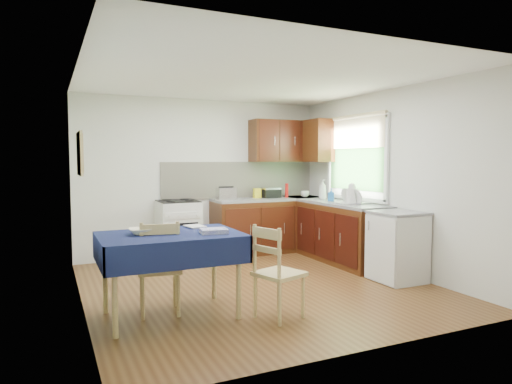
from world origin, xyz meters
name	(u,v)px	position (x,y,z in m)	size (l,w,h in m)	color
floor	(257,285)	(0.00, 0.00, 0.00)	(4.20, 4.20, 0.00)	#4E2D14
ceiling	(257,78)	(0.00, 0.00, 2.50)	(4.00, 4.20, 0.02)	white
wall_back	(203,177)	(0.00, 2.10, 1.25)	(4.00, 0.02, 2.50)	silver
wall_front	(369,196)	(0.00, -2.10, 1.25)	(4.00, 0.02, 2.50)	silver
wall_left	(80,188)	(-2.00, 0.00, 1.25)	(0.02, 4.20, 2.50)	silver
wall_right	(388,180)	(2.00, 0.00, 1.25)	(0.02, 4.20, 2.50)	silver
base_cabinets	(301,229)	(1.36, 1.26, 0.43)	(1.90, 2.30, 0.86)	#371409
worktop_back	(269,199)	(1.05, 1.80, 0.88)	(1.90, 0.60, 0.04)	slate
worktop_right	(342,204)	(1.70, 0.65, 0.88)	(0.60, 1.70, 0.04)	slate
worktop_corner	(303,198)	(1.70, 1.80, 0.88)	(0.60, 0.60, 0.04)	slate
splashback	(240,180)	(0.65, 2.08, 1.20)	(2.70, 0.02, 0.60)	beige
upper_cabinets	(294,141)	(1.52, 1.80, 1.85)	(1.20, 0.85, 0.70)	#371409
stove	(178,230)	(-0.50, 1.80, 0.46)	(0.60, 0.61, 0.92)	silver
window	(356,152)	(1.97, 0.70, 1.65)	(0.04, 1.48, 1.26)	#255021
fridge	(398,246)	(1.70, -0.55, 0.44)	(0.58, 0.60, 0.89)	silver
corkboard	(80,154)	(-1.97, 0.30, 1.60)	(0.04, 0.62, 0.47)	#A48852
dining_table	(170,244)	(-1.23, -0.63, 0.71)	(1.35, 0.91, 0.82)	#0D1837
chair_far	(159,265)	(-1.32, -0.55, 0.50)	(0.48, 0.48, 0.94)	#A48852
chair_near	(276,269)	(-0.33, -1.14, 0.48)	(0.51, 0.51, 0.91)	#A48852
toaster	(226,194)	(0.24, 1.69, 1.00)	(0.29, 0.18, 0.22)	silver
sandwich_press	(270,193)	(1.10, 1.86, 0.98)	(0.29, 0.25, 0.17)	black
sauce_bottle	(287,191)	(1.35, 1.74, 1.02)	(0.05, 0.05, 0.24)	red
yellow_packet	(257,193)	(0.87, 1.88, 0.98)	(0.12, 0.08, 0.16)	yellow
dish_rack	(351,202)	(1.69, 0.41, 0.93)	(0.46, 0.35, 0.22)	gray
kettle	(352,195)	(1.69, 0.40, 1.03)	(0.18, 0.18, 0.30)	silver
cup	(305,194)	(1.66, 1.66, 0.95)	(0.14, 0.14, 0.11)	silver
soap_bottle_a	(323,190)	(1.69, 1.16, 1.06)	(0.12, 0.12, 0.32)	silver
soap_bottle_b	(331,195)	(1.65, 0.87, 1.00)	(0.09, 0.09, 0.20)	#1D5AAD
soap_bottle_c	(350,198)	(1.69, 0.44, 0.99)	(0.14, 0.14, 0.17)	#227C28
plate_bowl	(142,231)	(-1.49, -0.57, 0.85)	(0.25, 0.25, 0.06)	#EEE8C2
book	(188,227)	(-0.97, -0.35, 0.83)	(0.17, 0.23, 0.02)	white
spice_jar	(170,229)	(-1.22, -0.62, 0.86)	(0.04, 0.04, 0.08)	#258931
tea_towel	(214,231)	(-0.84, -0.79, 0.84)	(0.25, 0.20, 0.05)	navy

